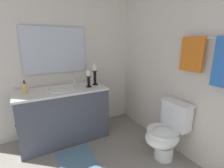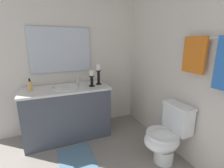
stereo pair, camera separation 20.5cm
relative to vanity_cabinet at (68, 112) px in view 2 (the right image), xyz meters
The scene contains 12 objects.
wall_back 1.79m from the vanity_cabinet, 55.93° to the left, with size 2.44×0.04×2.45m, color silver.
wall_left 0.88m from the vanity_cabinet, 166.75° to the left, with size 0.04×2.49×2.45m, color silver.
vanity_cabinet is the anchor object (origin of this frame).
sink_basin 0.37m from the vanity_cabinet, 90.00° to the left, with size 0.40×0.40×0.24m.
mirror 0.99m from the vanity_cabinet, behind, with size 0.02×0.93×0.69m, color silver.
candle_holder_tall 0.78m from the vanity_cabinet, 90.53° to the left, with size 0.09×0.09×0.32m.
candle_holder_short 0.67m from the vanity_cabinet, 79.55° to the left, with size 0.09×0.09×0.25m.
soap_bottle 0.67m from the vanity_cabinet, 91.48° to the right, with size 0.06×0.06×0.18m.
toilet 1.49m from the vanity_cabinet, 44.11° to the left, with size 0.39×0.54×0.75m.
towel_bar 2.15m from the vanity_cabinet, 43.11° to the left, with size 0.02×0.02×0.78m, color silver.
towel_near_vanity 1.94m from the vanity_cabinet, 47.18° to the left, with size 0.28×0.03×0.39m, color orange.
bath_mat 0.74m from the vanity_cabinet, ahead, with size 0.60×0.44×0.02m, color slate.
Camera 2 is at (1.55, -0.34, 1.48)m, focal length 26.03 mm.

